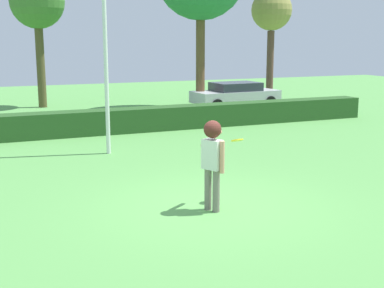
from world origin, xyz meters
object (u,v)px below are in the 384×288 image
object	(u,v)px
person	(213,154)
birch_tree	(37,4)
lamppost	(105,26)
frisbee	(237,140)
willow_tree	(272,13)
parked_car_silver	(236,94)

from	to	relation	value
person	birch_tree	bearing A→B (deg)	93.03
lamppost	birch_tree	bearing A→B (deg)	91.74
frisbee	birch_tree	world-z (taller)	birch_tree
willow_tree	birch_tree	size ratio (longest dim) A/B	0.92
lamppost	parked_car_silver	bearing A→B (deg)	43.04
parked_car_silver	person	bearing A→B (deg)	-119.31
willow_tree	person	bearing A→B (deg)	-124.54
person	parked_car_silver	distance (m)	15.59
willow_tree	frisbee	bearing A→B (deg)	-123.32
frisbee	lamppost	size ratio (longest dim) A/B	0.04
frisbee	lamppost	xyz separation A→B (m)	(-1.29, 5.57, 2.36)
lamppost	willow_tree	bearing A→B (deg)	40.61
person	lamppost	size ratio (longest dim) A/B	0.27
frisbee	birch_tree	size ratio (longest dim) A/B	0.04
frisbee	parked_car_silver	size ratio (longest dim) A/B	0.06
person	lamppost	world-z (taller)	lamppost
parked_car_silver	birch_tree	distance (m)	10.38
person	frisbee	distance (m)	0.81
frisbee	birch_tree	xyz separation A→B (m)	(-1.65, 17.27, 3.66)
person	parked_car_silver	bearing A→B (deg)	60.69
person	willow_tree	xyz separation A→B (m)	(10.79, 15.67, 3.50)
birch_tree	lamppost	bearing A→B (deg)	-88.26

